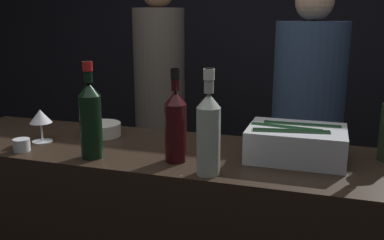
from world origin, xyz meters
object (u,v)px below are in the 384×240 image
(candle_votive, at_px, (22,145))
(white_wine_bottle, at_px, (208,131))
(person_in_hoodie, at_px, (160,99))
(person_blond_tee, at_px, (307,121))
(red_wine_bottle_black_foil, at_px, (176,124))
(bowl_white, at_px, (101,129))
(wine_glass, at_px, (40,118))
(red_wine_bottle_burgundy, at_px, (90,118))
(ice_bin_with_bottles, at_px, (295,141))

(candle_votive, bearing_deg, white_wine_bottle, -1.35)
(person_in_hoodie, height_order, person_blond_tee, person_in_hoodie)
(candle_votive, height_order, red_wine_bottle_black_foil, red_wine_bottle_black_foil)
(bowl_white, bearing_deg, candle_votive, -122.36)
(bowl_white, relative_size, red_wine_bottle_black_foil, 0.51)
(wine_glass, height_order, red_wine_bottle_black_foil, red_wine_bottle_black_foil)
(candle_votive, height_order, red_wine_bottle_burgundy, red_wine_bottle_burgundy)
(bowl_white, distance_m, person_in_hoodie, 0.97)
(wine_glass, relative_size, white_wine_bottle, 0.39)
(candle_votive, relative_size, person_blond_tee, 0.04)
(wine_glass, distance_m, person_in_hoodie, 1.14)
(bowl_white, xyz_separation_m, person_blond_tee, (0.83, 0.90, -0.11))
(ice_bin_with_bottles, distance_m, person_in_hoodie, 1.40)
(red_wine_bottle_black_foil, relative_size, person_blond_tee, 0.19)
(wine_glass, bearing_deg, candle_votive, -88.99)
(white_wine_bottle, bearing_deg, ice_bin_with_bottles, 44.04)
(ice_bin_with_bottles, height_order, candle_votive, ice_bin_with_bottles)
(red_wine_bottle_burgundy, height_order, person_blond_tee, person_blond_tee)
(wine_glass, bearing_deg, ice_bin_with_bottles, 5.85)
(red_wine_bottle_black_foil, distance_m, person_blond_tee, 1.21)
(red_wine_bottle_burgundy, bearing_deg, person_blond_tee, 58.57)
(ice_bin_with_bottles, relative_size, bowl_white, 2.02)
(white_wine_bottle, xyz_separation_m, person_blond_tee, (0.26, 1.21, -0.23))
(ice_bin_with_bottles, bearing_deg, red_wine_bottle_burgundy, -163.23)
(ice_bin_with_bottles, distance_m, candle_votive, 1.05)
(red_wine_bottle_black_foil, bearing_deg, candle_votive, -172.98)
(wine_glass, relative_size, person_in_hoodie, 0.08)
(ice_bin_with_bottles, height_order, bowl_white, ice_bin_with_bottles)
(bowl_white, bearing_deg, person_blond_tee, 47.13)
(candle_votive, bearing_deg, person_blond_tee, 49.43)
(candle_votive, bearing_deg, bowl_white, 57.64)
(red_wine_bottle_burgundy, bearing_deg, white_wine_bottle, -4.47)
(red_wine_bottle_black_foil, relative_size, red_wine_bottle_burgundy, 0.94)
(white_wine_bottle, bearing_deg, wine_glass, 169.04)
(bowl_white, distance_m, person_blond_tee, 1.23)
(red_wine_bottle_black_foil, bearing_deg, wine_glass, 174.96)
(red_wine_bottle_black_foil, height_order, person_blond_tee, person_blond_tee)
(white_wine_bottle, xyz_separation_m, red_wine_bottle_black_foil, (-0.15, 0.09, -0.01))
(red_wine_bottle_black_foil, distance_m, person_in_hoodie, 1.31)
(bowl_white, distance_m, candle_votive, 0.34)
(candle_votive, xyz_separation_m, person_in_hoodie, (0.07, 1.26, -0.04))
(bowl_white, relative_size, wine_glass, 1.25)
(wine_glass, xyz_separation_m, person_blond_tee, (1.02, 1.06, -0.19))
(ice_bin_with_bottles, relative_size, person_blond_tee, 0.20)
(candle_votive, distance_m, person_blond_tee, 1.57)
(red_wine_bottle_burgundy, bearing_deg, bowl_white, 113.32)
(ice_bin_with_bottles, distance_m, white_wine_bottle, 0.37)
(person_blond_tee, bearing_deg, ice_bin_with_bottles, 73.32)
(wine_glass, relative_size, red_wine_bottle_black_foil, 0.41)
(red_wine_bottle_burgundy, bearing_deg, ice_bin_with_bottles, 16.77)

